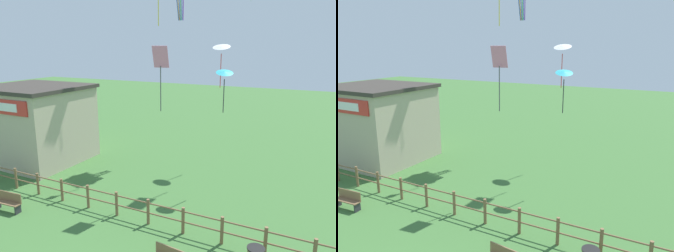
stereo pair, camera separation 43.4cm
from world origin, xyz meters
The scene contains 6 objects.
wooden_fence centered at (0.00, 6.72, 0.68)m, with size 20.78×0.14×1.21m.
seaside_building centered at (-11.39, 10.90, 2.64)m, with size 6.60×6.00×5.26m.
park_bench_by_building centered at (-6.74, 4.74, 0.49)m, with size 1.50×0.52×0.93m.
kite_pink_diamond centered at (-0.88, 9.66, 6.96)m, with size 0.84×0.44×3.25m.
kite_cyan_delta centered at (1.60, 12.29, 6.41)m, with size 1.24×1.23×2.39m.
kite_white_delta centered at (0.20, 16.01, 7.77)m, with size 1.21×1.18×2.88m.
Camera 2 is at (7.18, -4.65, 7.84)m, focal length 35.00 mm.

